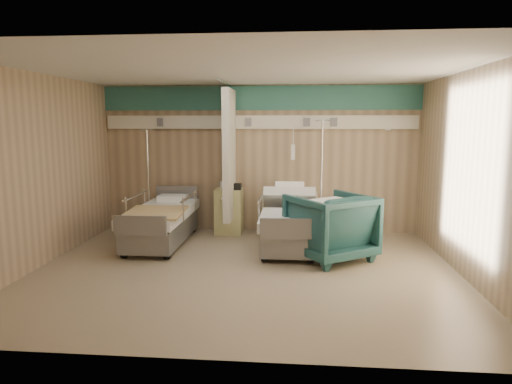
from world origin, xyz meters
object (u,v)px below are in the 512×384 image
Objects in this scene: bed_right at (289,229)px; iv_stand_left at (150,212)px; iv_stand_right at (321,213)px; bed_left at (162,226)px; visitor_armchair at (330,226)px; bedside_cabinet at (229,211)px.

iv_stand_left reaches higher than bed_right.
iv_stand_right reaches higher than iv_stand_left.
bed_left is 1.92× the size of visitor_armchair.
iv_stand_right is at bearing -121.44° from visitor_armchair.
bed_left is at bearing -59.92° from iv_stand_left.
iv_stand_left is at bearing -57.82° from visitor_armchair.
iv_stand_left is (-3.26, 0.01, -0.04)m from iv_stand_right.
bedside_cabinet reaches higher than bed_right.
visitor_armchair is (0.65, -0.61, 0.20)m from bed_right.
bedside_cabinet is (1.05, 0.90, 0.11)m from bed_left.
iv_stand_right reaches higher than visitor_armchair.
bed_right is 1.92× the size of visitor_armchair.
bedside_cabinet reaches higher than bed_left.
iv_stand_left reaches higher than bed_left.
bedside_cabinet is 0.39× the size of iv_stand_right.
bedside_cabinet is at bearing 40.60° from bed_left.
bed_left is at bearing -46.56° from visitor_armchair.
bedside_cabinet is at bearing -74.47° from visitor_armchair.
bed_left is 1.00× the size of iv_stand_right.
bed_left is 2.92m from visitor_armchair.
iv_stand_right is at bearing 16.47° from bed_left.
iv_stand_right is (-0.07, 1.43, -0.07)m from visitor_armchair.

